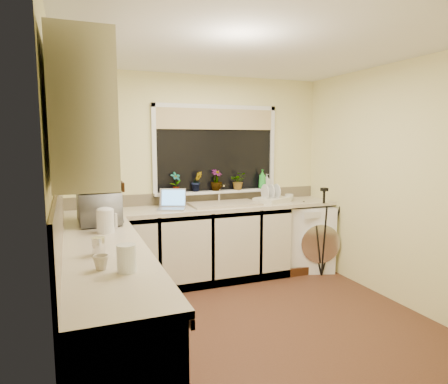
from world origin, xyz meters
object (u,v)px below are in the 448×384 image
(steel_jar, at_px, (99,246))
(soap_bottle_green, at_px, (262,179))
(plant_b, at_px, (197,181))
(cup_back, at_px, (289,197))
(glass_jug, at_px, (126,258))
(plant_a, at_px, (176,182))
(kettle, at_px, (105,221))
(soap_bottle_clear, at_px, (267,181))
(cup_left, at_px, (101,262))
(washing_machine, at_px, (307,237))
(dish_rack, at_px, (272,200))
(plant_d, at_px, (238,181))
(microwave, at_px, (99,207))
(tripod, at_px, (323,232))
(plant_c, at_px, (216,180))
(laptop, at_px, (172,204))

(steel_jar, xyz_separation_m, soap_bottle_green, (2.15, 1.81, 0.21))
(plant_b, bearing_deg, cup_back, -10.27)
(glass_jug, xyz_separation_m, plant_a, (0.88, 2.24, 0.19))
(kettle, height_order, plant_b, plant_b)
(soap_bottle_clear, distance_m, cup_left, 3.12)
(steel_jar, bearing_deg, washing_machine, 30.28)
(plant_a, relative_size, soap_bottle_green, 1.01)
(soap_bottle_clear, bearing_deg, dish_rack, -101.20)
(cup_left, bearing_deg, plant_d, 49.47)
(dish_rack, distance_m, plant_d, 0.48)
(glass_jug, xyz_separation_m, soap_bottle_clear, (2.10, 2.26, 0.16))
(kettle, bearing_deg, microwave, 91.97)
(steel_jar, bearing_deg, glass_jug, -73.04)
(washing_machine, bearing_deg, soap_bottle_green, 174.48)
(plant_d, xyz_separation_m, cup_left, (-1.83, -2.14, -0.22))
(glass_jug, bearing_deg, soap_bottle_clear, 47.10)
(glass_jug, distance_m, plant_a, 2.42)
(tripod, bearing_deg, cup_left, -151.94)
(kettle, height_order, plant_c, plant_c)
(washing_machine, height_order, laptop, laptop)
(washing_machine, relative_size, dish_rack, 2.07)
(dish_rack, xyz_separation_m, plant_b, (-0.90, 0.24, 0.24))
(washing_machine, height_order, dish_rack, dish_rack)
(steel_jar, xyz_separation_m, microwave, (0.09, 1.11, 0.09))
(washing_machine, xyz_separation_m, plant_a, (-1.68, 0.25, 0.76))
(soap_bottle_clear, bearing_deg, laptop, -169.72)
(plant_d, distance_m, cup_left, 2.82)
(dish_rack, height_order, glass_jug, glass_jug)
(steel_jar, distance_m, soap_bottle_clear, 2.89)
(plant_a, bearing_deg, soap_bottle_green, -0.54)
(plant_a, bearing_deg, cup_back, -7.78)
(tripod, height_order, soap_bottle_clear, soap_bottle_clear)
(dish_rack, relative_size, soap_bottle_green, 1.65)
(tripod, xyz_separation_m, plant_b, (-1.43, 0.58, 0.62))
(kettle, relative_size, cup_back, 1.71)
(kettle, height_order, plant_a, plant_a)
(washing_machine, xyz_separation_m, glass_jug, (-2.56, -2.00, 0.57))
(kettle, distance_m, glass_jug, 1.09)
(plant_a, relative_size, plant_b, 1.01)
(dish_rack, distance_m, cup_left, 2.91)
(dish_rack, height_order, microwave, microwave)
(soap_bottle_clear, bearing_deg, kettle, -151.23)
(microwave, distance_m, plant_d, 1.87)
(plant_d, distance_m, soap_bottle_clear, 0.41)
(plant_c, xyz_separation_m, soap_bottle_clear, (0.70, 0.01, -0.04))
(laptop, relative_size, soap_bottle_green, 1.54)
(microwave, relative_size, cup_back, 4.92)
(plant_c, height_order, cup_left, plant_c)
(soap_bottle_clear, bearing_deg, steel_jar, -140.54)
(glass_jug, relative_size, plant_c, 0.63)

